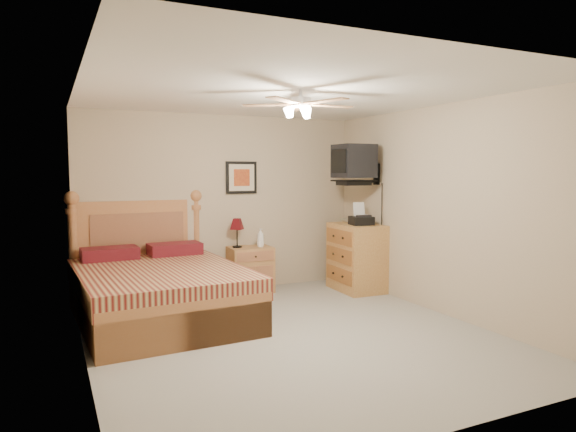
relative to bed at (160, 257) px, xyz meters
name	(u,v)px	position (x,y,z in m)	size (l,w,h in m)	color
floor	(291,335)	(1.13, -1.12, -0.73)	(4.50, 4.50, 0.00)	gray
ceiling	(292,92)	(1.13, -1.12, 1.77)	(4.00, 4.50, 0.04)	white
wall_back	(223,204)	(1.13, 1.13, 0.52)	(4.00, 0.04, 2.50)	tan
wall_front	(446,245)	(1.13, -3.37, 0.52)	(4.00, 0.04, 2.50)	tan
wall_left	(82,225)	(-0.87, -1.12, 0.52)	(0.04, 4.50, 2.50)	tan
wall_right	(443,210)	(3.13, -1.12, 0.52)	(0.04, 4.50, 2.50)	tan
bed	(160,257)	(0.00, 0.00, 0.00)	(1.73, 2.27, 1.47)	#B66E3A
nightstand	(250,269)	(1.44, 0.88, -0.41)	(0.59, 0.44, 0.64)	#9F7144
table_lamp	(237,233)	(1.27, 0.94, 0.11)	(0.22, 0.22, 0.41)	#550A11
lotion_bottle	(260,238)	(1.59, 0.85, 0.04)	(0.10, 0.10, 0.26)	white
framed_picture	(241,178)	(1.40, 1.11, 0.89)	(0.46, 0.04, 0.46)	black
dresser	(357,257)	(2.86, 0.33, -0.26)	(0.56, 0.81, 0.96)	#A06630
fax_machine	(361,214)	(2.86, 0.21, 0.38)	(0.30, 0.31, 0.31)	black
magazine_lower	(348,222)	(2.86, 0.57, 0.24)	(0.20, 0.27, 0.03)	#BDAD94
magazine_upper	(349,220)	(2.87, 0.56, 0.26)	(0.22, 0.29, 0.02)	gray
wall_tv	(363,164)	(2.88, 0.22, 1.08)	(0.56, 0.46, 0.58)	black
ceiling_fan	(300,104)	(1.13, -1.32, 1.63)	(1.14, 1.14, 0.28)	silver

